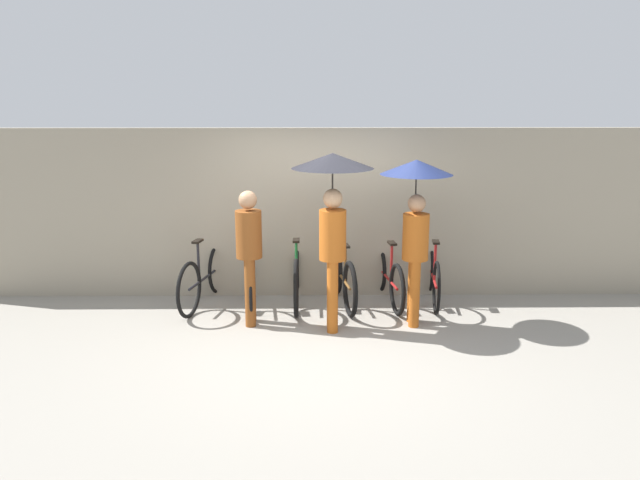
{
  "coord_description": "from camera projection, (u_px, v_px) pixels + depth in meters",
  "views": [
    {
      "loc": [
        -0.1,
        -6.77,
        2.82
      ],
      "look_at": [
        0.0,
        0.93,
        1.0
      ],
      "focal_mm": 35.0,
      "sensor_mm": 36.0,
      "label": 1
    }
  ],
  "objects": [
    {
      "name": "parked_bicycle_3",
      "position": [
        343.0,
        277.0,
        8.46
      ],
      "size": [
        0.45,
        1.7,
        0.98
      ],
      "rotation": [
        0.0,
        0.0,
        1.72
      ],
      "color": "black",
      "rests_on": "ground"
    },
    {
      "name": "parked_bicycle_2",
      "position": [
        297.0,
        275.0,
        8.54
      ],
      "size": [
        0.44,
        1.84,
        1.03
      ],
      "rotation": [
        0.0,
        0.0,
        1.58
      ],
      "color": "black",
      "rests_on": "ground"
    },
    {
      "name": "pedestrian_trailing",
      "position": [
        416.0,
        201.0,
        7.54
      ],
      "size": [
        0.88,
        0.88,
        2.04
      ],
      "rotation": [
        0.0,
        0.0,
        -0.04
      ],
      "color": "#B25619",
      "rests_on": "ground"
    },
    {
      "name": "parked_bicycle_1",
      "position": [
        250.0,
        277.0,
        8.45
      ],
      "size": [
        0.44,
        1.83,
        1.08
      ],
      "rotation": [
        0.0,
        0.0,
        1.67
      ],
      "color": "black",
      "rests_on": "ground"
    },
    {
      "name": "back_wall",
      "position": [
        319.0,
        213.0,
        8.71
      ],
      "size": [
        11.13,
        0.12,
        2.36
      ],
      "color": "gray",
      "rests_on": "ground"
    },
    {
      "name": "parked_bicycle_4",
      "position": [
        388.0,
        277.0,
        8.55
      ],
      "size": [
        0.44,
        1.68,
        1.11
      ],
      "rotation": [
        0.0,
        0.0,
        1.69
      ],
      "color": "black",
      "rests_on": "ground"
    },
    {
      "name": "parked_bicycle_5",
      "position": [
        433.0,
        276.0,
        8.57
      ],
      "size": [
        0.44,
        1.67,
        0.98
      ],
      "rotation": [
        0.0,
        0.0,
        1.47
      ],
      "color": "black",
      "rests_on": "ground"
    },
    {
      "name": "pedestrian_leading",
      "position": [
        249.0,
        247.0,
        7.6
      ],
      "size": [
        0.32,
        0.32,
        1.68
      ],
      "rotation": [
        0.0,
        0.0,
        0.06
      ],
      "color": "brown",
      "rests_on": "ground"
    },
    {
      "name": "parked_bicycle_0",
      "position": [
        205.0,
        277.0,
        8.47
      ],
      "size": [
        0.55,
        1.75,
        1.07
      ],
      "rotation": [
        0.0,
        0.0,
        1.35
      ],
      "color": "black",
      "rests_on": "ground"
    },
    {
      "name": "pedestrian_center",
      "position": [
        333.0,
        194.0,
        7.33
      ],
      "size": [
        0.98,
        0.98,
        2.14
      ],
      "rotation": [
        0.0,
        0.0,
        0.0
      ],
      "color": "#B25619",
      "rests_on": "ground"
    },
    {
      "name": "ground_plane",
      "position": [
        321.0,
        342.0,
        7.24
      ],
      "size": [
        30.0,
        30.0,
        0.0
      ],
      "primitive_type": "plane",
      "color": "gray"
    }
  ]
}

